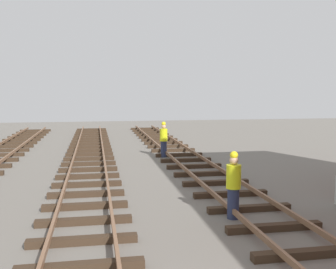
# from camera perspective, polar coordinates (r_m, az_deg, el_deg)

# --- Properties ---
(track_worker_foreground) EXTENTS (0.40, 0.40, 1.87)m
(track_worker_foreground) POSITION_cam_1_polar(r_m,az_deg,el_deg) (21.03, -0.62, -0.73)
(track_worker_foreground) COLOR #262D4C
(track_worker_foreground) RESTS_ON ground
(track_worker_distant) EXTENTS (0.40, 0.40, 1.87)m
(track_worker_distant) POSITION_cam_1_polar(r_m,az_deg,el_deg) (11.13, 9.28, -7.14)
(track_worker_distant) COLOR #262D4C
(track_worker_distant) RESTS_ON ground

